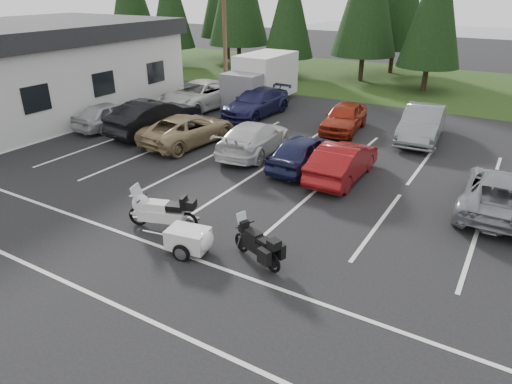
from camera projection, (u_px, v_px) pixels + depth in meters
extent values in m
plane|color=black|center=(273.00, 213.00, 14.87)|extent=(120.00, 120.00, 0.00)
cube|color=#1F3310|center=(430.00, 85.00, 33.59)|extent=(80.00, 16.00, 0.01)
cylinder|color=#473321|center=(224.00, 26.00, 27.02)|extent=(0.26, 0.26, 9.00)
cube|color=silver|center=(300.00, 191.00, 16.43)|extent=(32.00, 16.00, 0.01)
cylinder|color=#332316|center=(135.00, 45.00, 44.97)|extent=(0.36, 0.36, 2.50)
cylinder|color=#332316|center=(174.00, 53.00, 41.23)|extent=(0.36, 0.36, 2.16)
cone|color=black|center=(170.00, 1.00, 39.43)|extent=(3.96, 3.96, 7.65)
cylinder|color=#332316|center=(239.00, 52.00, 39.55)|extent=(0.36, 0.36, 2.78)
cylinder|color=#332316|center=(288.00, 63.00, 36.02)|extent=(0.36, 0.36, 2.11)
cone|color=black|center=(290.00, 6.00, 34.27)|extent=(3.87, 3.87, 7.48)
cylinder|color=#332316|center=(362.00, 63.00, 34.52)|extent=(0.36, 0.36, 2.62)
cylinder|color=#332316|center=(426.00, 74.00, 31.25)|extent=(0.36, 0.36, 2.26)
cone|color=black|center=(436.00, 3.00, 29.37)|extent=(4.14, 4.14, 7.99)
cylinder|color=#332316|center=(228.00, 44.00, 44.67)|extent=(0.36, 0.36, 2.88)
cylinder|color=#332316|center=(392.00, 56.00, 37.62)|extent=(0.36, 0.36, 2.71)
imported|color=#BBBCC1|center=(110.00, 115.00, 23.37)|extent=(1.64, 4.01, 1.36)
imported|color=black|center=(155.00, 117.00, 22.44)|extent=(2.21, 5.18, 1.66)
imported|color=#937D55|center=(188.00, 129.00, 21.04)|extent=(2.72, 5.09, 1.36)
imported|color=silver|center=(254.00, 138.00, 19.84)|extent=(2.40, 4.92, 1.38)
imported|color=#191D40|center=(304.00, 152.00, 18.17)|extent=(1.78, 4.14, 1.39)
imported|color=maroon|center=(343.00, 161.00, 17.20)|extent=(1.53, 4.27, 1.40)
imported|color=gray|center=(500.00, 193.00, 14.67)|extent=(2.22, 4.77, 1.32)
imported|color=silver|center=(199.00, 95.00, 26.82)|extent=(3.05, 5.96, 1.61)
imported|color=#1B1B44|center=(256.00, 103.00, 25.54)|extent=(2.24, 5.08, 1.45)
imported|color=maroon|center=(344.00, 117.00, 22.85)|extent=(2.05, 4.26, 1.40)
imported|color=slate|center=(422.00, 124.00, 21.44)|extent=(2.06, 4.97, 1.60)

